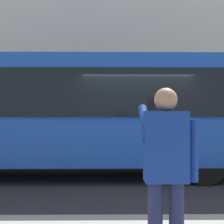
% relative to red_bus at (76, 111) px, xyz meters
% --- Properties ---
extents(ground_plane, '(60.00, 60.00, 0.00)m').
position_rel_red_bus_xyz_m(ground_plane, '(-1.51, 0.50, -1.68)').
color(ground_plane, '#232326').
extents(building_facade_far, '(28.00, 1.55, 12.00)m').
position_rel_red_bus_xyz_m(building_facade_far, '(-1.52, -6.30, 4.30)').
color(building_facade_far, beige).
rests_on(building_facade_far, ground_plane).
extents(red_bus, '(9.05, 2.54, 3.08)m').
position_rel_red_bus_xyz_m(red_bus, '(0.00, 0.00, 0.00)').
color(red_bus, '#1947AD').
rests_on(red_bus, ground_plane).
extents(pedestrian_photographer, '(0.53, 0.52, 1.70)m').
position_rel_red_bus_xyz_m(pedestrian_photographer, '(-1.38, 5.41, -0.54)').
color(pedestrian_photographer, '#1E2347').
rests_on(pedestrian_photographer, sidewalk_curb).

